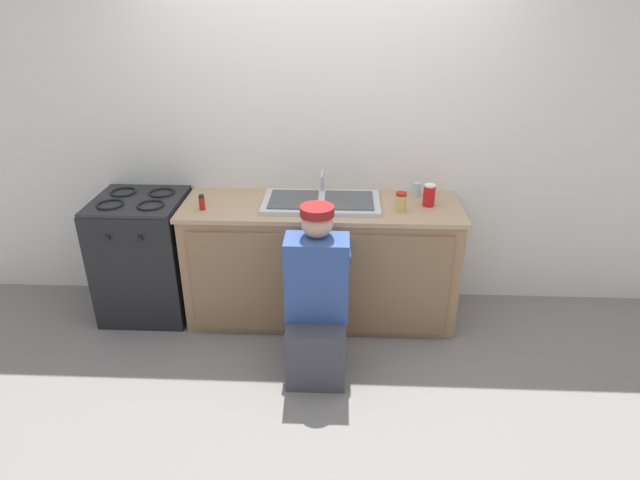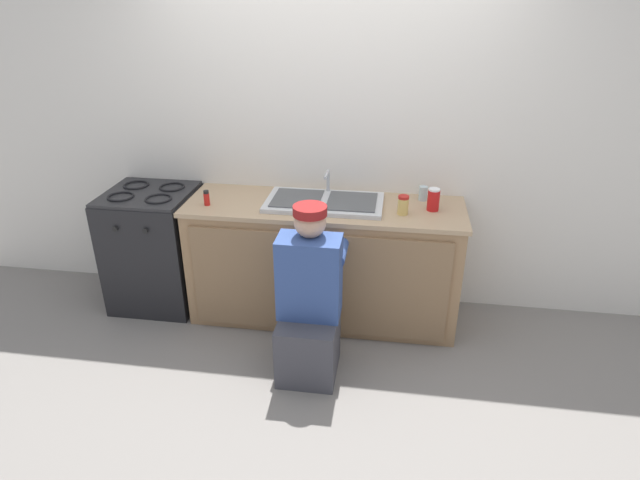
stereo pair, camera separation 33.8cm
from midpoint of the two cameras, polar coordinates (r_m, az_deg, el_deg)
name	(u,v)px [view 2 (the right image)]	position (r m, az deg, el deg)	size (l,w,h in m)	color
ground_plane	(318,335)	(3.84, 2.33, -10.19)	(12.00, 12.00, 0.00)	gray
back_wall	(331,138)	(3.89, 3.75, 10.75)	(6.00, 0.10, 2.50)	silver
counter_cabinet	(324,263)	(3.86, 2.93, -2.57)	(1.89, 0.62, 0.85)	#997551
countertop	(324,207)	(3.68, 3.10, 3.53)	(1.93, 0.62, 0.03)	tan
sink_double_basin	(324,202)	(3.67, 3.11, 4.04)	(0.80, 0.44, 0.19)	silver
stove_range	(155,248)	(4.16, -14.97, -0.86)	(0.62, 0.62, 0.91)	black
plumber_person	(308,307)	(3.29, 1.71, -7.25)	(0.42, 0.61, 1.10)	#3F3F47
condiment_jar	(403,205)	(3.56, 11.57, 3.62)	(0.07, 0.07, 0.13)	#DBB760
soda_cup_red	(433,200)	(3.67, 14.62, 4.14)	(0.08, 0.08, 0.15)	red
water_glass	(423,193)	(3.83, 13.45, 4.81)	(0.06, 0.06, 0.10)	#ADC6CC
spice_bottle_red	(207,198)	(3.69, -9.46, 4.39)	(0.04, 0.04, 0.10)	red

